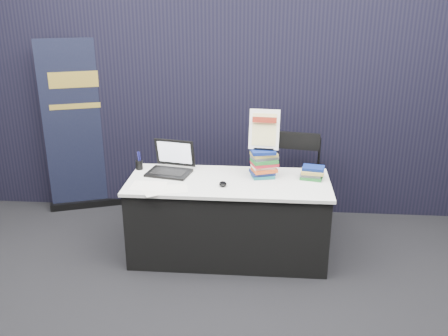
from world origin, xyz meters
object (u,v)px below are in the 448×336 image
display_table (228,218)px  book_stack_tall (263,163)px  info_sign (264,130)px  stacking_chair (297,181)px  book_stack_short (312,173)px  laptop (170,165)px  pullup_banner (81,136)px

display_table → book_stack_tall: 0.60m
book_stack_tall → info_sign: size_ratio=0.71×
stacking_chair → display_table: bearing=-132.4°
display_table → info_sign: (0.30, 0.15, 0.81)m
display_table → stacking_chair: bearing=38.0°
stacking_chair → book_stack_tall: bearing=-121.9°
display_table → book_stack_short: (0.74, 0.11, 0.43)m
display_table → book_stack_short: size_ratio=8.52×
laptop → display_table: bearing=-5.6°
display_table → stacking_chair: (0.64, 0.50, 0.19)m
book_stack_short → display_table: bearing=-171.2°
info_sign → display_table: bearing=-149.6°
laptop → book_stack_short: size_ratio=2.03×
book_stack_short → pullup_banner: 2.56m
laptop → info_sign: (0.86, -0.02, 0.36)m
info_sign → stacking_chair: bearing=50.3°
book_stack_tall → display_table: bearing=-158.6°
laptop → info_sign: info_sign is taller
display_table → pullup_banner: size_ratio=0.96×
laptop → info_sign: 0.94m
book_stack_tall → pullup_banner: 2.15m
laptop → pullup_banner: 1.36m
display_table → laptop: laptop is taller
display_table → book_stack_short: bearing=8.8°
pullup_banner → book_stack_tall: bearing=-41.9°
info_sign → stacking_chair: (0.34, 0.35, -0.62)m
display_table → book_stack_tall: bearing=21.4°
stacking_chair → laptop: bearing=-154.9°
laptop → stacking_chair: size_ratio=0.43×
pullup_banner → stacking_chair: size_ratio=1.86×
pullup_banner → stacking_chair: 2.38m
laptop → book_stack_tall: bearing=7.9°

